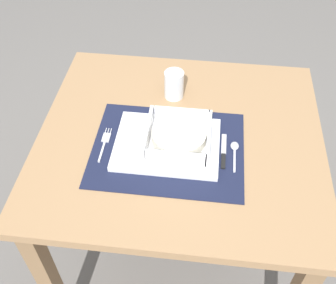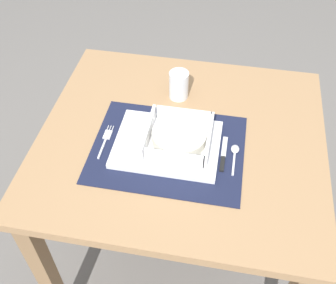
% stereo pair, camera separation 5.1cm
% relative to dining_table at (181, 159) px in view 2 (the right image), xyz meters
% --- Properties ---
extents(ground_plane, '(6.00, 6.00, 0.00)m').
position_rel_dining_table_xyz_m(ground_plane, '(0.00, 0.00, -0.61)').
color(ground_plane, slate).
extents(dining_table, '(0.85, 0.77, 0.71)m').
position_rel_dining_table_xyz_m(dining_table, '(0.00, 0.00, 0.00)').
color(dining_table, '#A37A51').
rests_on(dining_table, ground).
extents(placemat, '(0.44, 0.34, 0.00)m').
position_rel_dining_table_xyz_m(placemat, '(-0.03, -0.06, 0.11)').
color(placemat, '#191E38').
rests_on(placemat, dining_table).
extents(serving_plate, '(0.30, 0.23, 0.02)m').
position_rel_dining_table_xyz_m(serving_plate, '(-0.03, -0.05, 0.12)').
color(serving_plate, white).
rests_on(serving_plate, placemat).
extents(porridge_bowl, '(0.18, 0.18, 0.05)m').
position_rel_dining_table_xyz_m(porridge_bowl, '(-0.00, -0.05, 0.15)').
color(porridge_bowl, white).
rests_on(porridge_bowl, serving_plate).
extents(fork, '(0.02, 0.13, 0.00)m').
position_rel_dining_table_xyz_m(fork, '(-0.22, -0.06, 0.11)').
color(fork, silver).
rests_on(fork, placemat).
extents(spoon, '(0.02, 0.11, 0.01)m').
position_rel_dining_table_xyz_m(spoon, '(0.16, -0.04, 0.12)').
color(spoon, silver).
rests_on(spoon, placemat).
extents(butter_knife, '(0.01, 0.13, 0.01)m').
position_rel_dining_table_xyz_m(butter_knife, '(0.13, -0.06, 0.11)').
color(butter_knife, black).
rests_on(butter_knife, placemat).
extents(drinking_glass, '(0.06, 0.06, 0.09)m').
position_rel_dining_table_xyz_m(drinking_glass, '(-0.04, 0.18, 0.15)').
color(drinking_glass, white).
rests_on(drinking_glass, dining_table).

